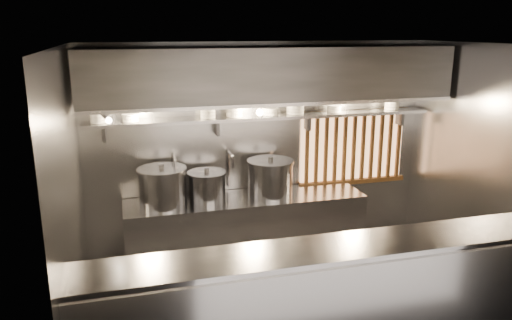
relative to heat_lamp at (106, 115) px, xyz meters
name	(u,v)px	position (x,y,z in m)	size (l,w,h in m)	color
floor	(297,305)	(1.90, -0.85, -2.07)	(4.50, 4.50, 0.00)	black
ceiling	(304,45)	(1.90, -0.85, 0.73)	(4.50, 4.50, 0.00)	black
wall_back	(261,151)	(1.90, 0.65, -0.67)	(4.50, 4.50, 0.00)	gray
wall_left	(69,204)	(-0.35, -0.85, -0.67)	(3.00, 3.00, 0.00)	gray
wall_right	(485,169)	(4.15, -0.85, -0.67)	(3.00, 3.00, 0.00)	gray
serving_counter	(335,304)	(1.90, -1.81, -1.50)	(4.50, 0.56, 1.13)	gray
cooking_bench	(246,231)	(1.60, 0.28, -1.62)	(3.00, 0.70, 0.90)	gray
bowl_shelf	(265,117)	(1.90, 0.47, -0.19)	(4.40, 0.34, 0.04)	gray
exhaust_hood	(270,75)	(1.90, 0.25, 0.36)	(4.40, 0.81, 0.65)	#2D2D30
wood_screen	(353,147)	(3.20, 0.60, -0.69)	(1.56, 0.09, 1.04)	#FFB372
faucet_left	(174,166)	(0.75, 0.52, -0.76)	(0.04, 0.30, 0.50)	silver
faucet_right	(230,163)	(1.45, 0.52, -0.76)	(0.04, 0.30, 0.50)	silver
heat_lamp	(106,115)	(0.00, 0.00, 0.00)	(0.25, 0.35, 0.20)	gray
pendant_bulb	(260,112)	(1.80, 0.35, -0.11)	(0.09, 0.09, 0.19)	#2D2D30
stock_pot_left	(207,186)	(1.12, 0.31, -0.98)	(0.56, 0.56, 0.40)	gray
stock_pot_mid	(163,187)	(0.58, 0.26, -0.93)	(0.63, 0.63, 0.51)	gray
stock_pot_right	(270,178)	(1.92, 0.29, -0.93)	(0.74, 0.74, 0.50)	gray
bowl_stack_0	(98,116)	(-0.10, 0.47, -0.08)	(0.20, 0.20, 0.17)	white
bowl_stack_1	(131,118)	(0.26, 0.47, -0.12)	(0.20, 0.20, 0.09)	white
bowl_stack_2	(208,111)	(1.18, 0.47, -0.08)	(0.20, 0.20, 0.17)	white
bowl_stack_3	(234,110)	(1.50, 0.47, -0.08)	(0.22, 0.22, 0.17)	white
bowl_stack_4	(270,111)	(1.97, 0.47, -0.12)	(0.20, 0.20, 0.09)	white
bowl_stack_5	(295,107)	(2.30, 0.47, -0.08)	(0.24, 0.24, 0.17)	white
bowl_stack_6	(334,109)	(2.83, 0.47, -0.12)	(0.20, 0.20, 0.09)	white
bowl_stack_7	(392,103)	(3.67, 0.47, -0.08)	(0.20, 0.20, 0.17)	white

